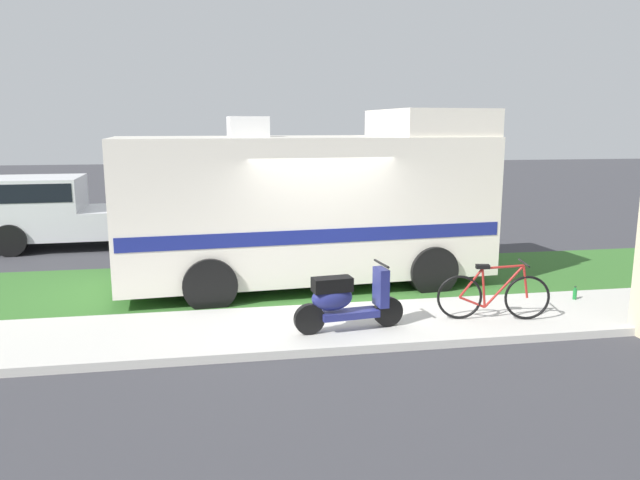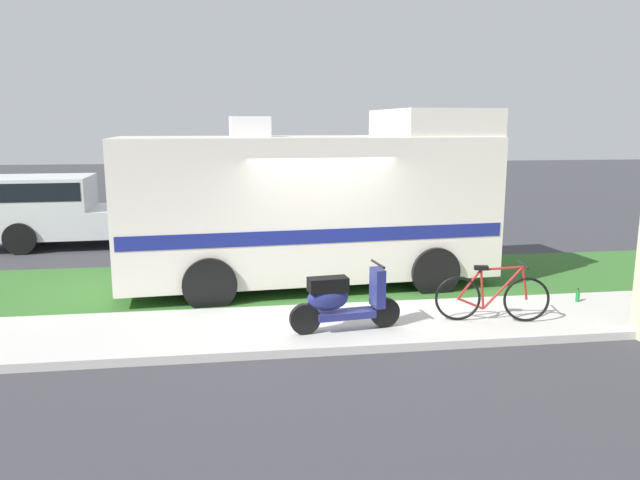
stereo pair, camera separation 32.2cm
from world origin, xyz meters
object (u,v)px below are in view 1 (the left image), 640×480
object	(u,v)px
pickup_truck_near	(66,209)
bottle_green	(575,294)
bicycle	(493,295)
scooter	(345,300)
motorhome_rv	(310,203)

from	to	relation	value
pickup_truck_near	bottle_green	xyz separation A→B (m)	(9.65, -6.93, -0.73)
pickup_truck_near	bottle_green	world-z (taller)	pickup_truck_near
bicycle	bottle_green	size ratio (longest dim) A/B	7.41
scooter	pickup_truck_near	world-z (taller)	pickup_truck_near
scooter	bicycle	world-z (taller)	scooter
scooter	bicycle	bearing A→B (deg)	2.66
bottle_green	bicycle	bearing A→B (deg)	-157.87
motorhome_rv	bottle_green	world-z (taller)	motorhome_rv
motorhome_rv	bicycle	world-z (taller)	motorhome_rv
bicycle	pickup_truck_near	distance (m)	10.95
scooter	bottle_green	xyz separation A→B (m)	(4.18, 0.86, -0.36)
scooter	pickup_truck_near	bearing A→B (deg)	125.09
bicycle	pickup_truck_near	xyz separation A→B (m)	(-7.79, 7.68, 0.44)
motorhome_rv	pickup_truck_near	world-z (taller)	motorhome_rv
motorhome_rv	scooter	size ratio (longest dim) A/B	4.23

